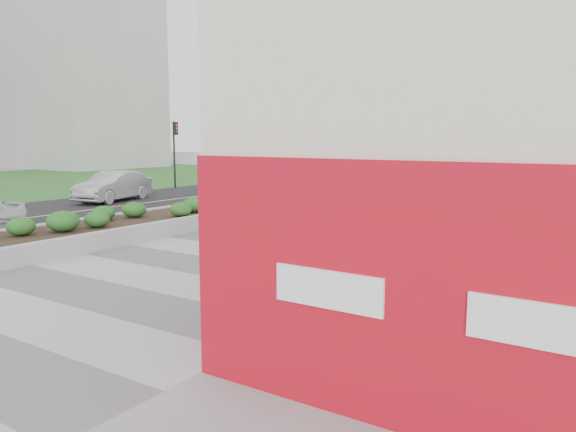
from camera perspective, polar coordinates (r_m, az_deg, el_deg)
name	(u,v)px	position (r m, az deg, el deg)	size (l,w,h in m)	color
ground	(162,283)	(12.92, -12.73, -6.69)	(160.00, 160.00, 0.00)	gray
walkway	(244,259)	(15.08, -4.45, -4.37)	(8.00, 36.00, 0.01)	#A8A8AD
building	(575,110)	(17.70, 27.11, 9.57)	(6.04, 24.08, 8.00)	beige
planter	(195,212)	(21.53, -9.45, 0.42)	(3.00, 18.00, 0.90)	#9E9EA0
street	(86,210)	(26.42, -19.80, 0.54)	(10.00, 40.00, 0.00)	black
traffic_signal_near	(303,146)	(30.77, 1.57, 7.16)	(0.33, 0.28, 4.20)	black
traffic_signal_far	(175,144)	(36.14, -11.43, 7.14)	(0.33, 0.28, 4.20)	black
distant_bldg_west_a	(68,64)	(66.89, -21.45, 14.18)	(18.00, 12.00, 22.00)	#ADAAA3
distant_bldg_north_l	(510,72)	(65.47, 21.59, 13.44)	(16.00, 12.00, 20.00)	#ADAAA3
manhole_cover	(259,261)	(14.78, -2.92, -4.61)	(0.44, 0.44, 0.01)	#595654
skateboarder	(352,202)	(22.47, 6.50, 1.47)	(0.49, 0.75, 1.34)	beige
car_silver	(113,186)	(29.71, -17.33, 2.91)	(1.61, 4.61, 1.52)	#B5B8BE
car_dark	(237,181)	(33.55, -5.20, 3.53)	(1.71, 4.20, 1.22)	black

